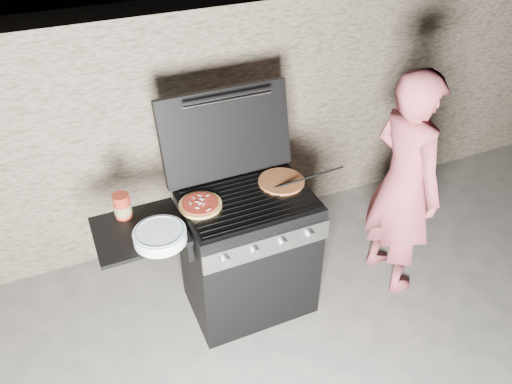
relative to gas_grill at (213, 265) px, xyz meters
name	(u,v)px	position (x,y,z in m)	size (l,w,h in m)	color
ground	(250,301)	(0.25, 0.00, -0.46)	(50.00, 50.00, 0.00)	#524F4B
stone_wall	(195,124)	(0.25, 1.05, 0.44)	(8.00, 0.35, 1.80)	gray
gas_grill	(213,265)	(0.00, 0.00, 0.00)	(1.34, 0.79, 0.91)	black
pizza_topped	(200,204)	(-0.04, 0.05, 0.47)	(0.26, 0.26, 0.03)	tan
pizza_plain	(281,181)	(0.51, 0.08, 0.46)	(0.29, 0.29, 0.02)	#AE6C3D
sauce_jar	(122,206)	(-0.47, 0.15, 0.52)	(0.10, 0.10, 0.15)	maroon
blue_carton	(120,203)	(-0.48, 0.20, 0.51)	(0.06, 0.03, 0.13)	navy
plate_stack	(160,236)	(-0.33, -0.14, 0.48)	(0.29, 0.29, 0.07)	white
person	(404,185)	(1.30, -0.15, 0.36)	(0.60, 0.39, 1.63)	#B84D58
tongs	(305,178)	(0.64, 0.00, 0.51)	(0.01, 0.01, 0.50)	black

